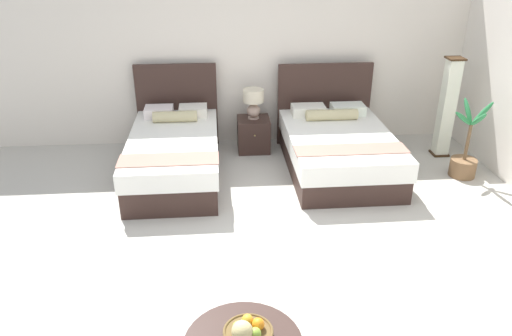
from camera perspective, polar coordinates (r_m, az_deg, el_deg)
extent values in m
cube|color=#BAB5AA|center=(5.18, 1.74, -9.12)|extent=(10.07, 9.57, 0.02)
cube|color=silver|center=(7.41, -0.67, 12.84)|extent=(10.07, 0.12, 2.60)
cube|color=#35231E|center=(6.59, -9.31, 0.32)|extent=(1.10, 2.13, 0.33)
cube|color=white|center=(6.47, -9.48, 2.56)|extent=(1.14, 2.17, 0.24)
cube|color=#35231E|center=(7.43, -9.04, 7.10)|extent=(1.17, 0.07, 1.24)
cube|color=white|center=(7.18, -11.10, 6.37)|extent=(0.39, 0.30, 0.14)
cube|color=white|center=(7.14, -7.25, 6.55)|extent=(0.39, 0.30, 0.14)
cylinder|color=#C8BC8B|center=(6.93, -9.30, 5.85)|extent=(0.60, 0.15, 0.15)
cube|color=#A37565|center=(5.78, -10.02, 0.98)|extent=(1.15, 0.37, 0.01)
cube|color=#35231E|center=(6.75, 9.38, 0.84)|extent=(1.32, 2.00, 0.30)
cube|color=white|center=(6.65, 9.55, 2.98)|extent=(1.36, 2.04, 0.25)
cube|color=#35231E|center=(7.52, 7.81, 7.32)|extent=(1.39, 0.07, 1.22)
cube|color=white|center=(7.19, 6.03, 6.63)|extent=(0.47, 0.30, 0.14)
cube|color=white|center=(7.32, 10.50, 6.68)|extent=(0.47, 0.30, 0.14)
cylinder|color=#C8BC8B|center=(7.02, 8.71, 6.06)|extent=(0.72, 0.15, 0.15)
cube|color=#A37565|center=(6.10, 10.85, 2.12)|extent=(1.37, 0.34, 0.01)
cube|color=#35231E|center=(7.28, -0.28, 3.89)|extent=(0.46, 0.45, 0.49)
sphere|color=tan|center=(7.04, -0.14, 3.74)|extent=(0.02, 0.02, 0.02)
cylinder|color=tan|center=(7.21, -0.30, 5.83)|extent=(0.16, 0.16, 0.02)
ellipsoid|color=tan|center=(7.18, -0.30, 6.62)|extent=(0.19, 0.19, 0.19)
cylinder|color=#99844C|center=(7.14, -0.30, 7.49)|extent=(0.02, 0.02, 0.04)
cylinder|color=beige|center=(7.11, -0.31, 8.33)|extent=(0.30, 0.30, 0.18)
cylinder|color=brown|center=(3.56, -0.91, -18.69)|extent=(0.33, 0.33, 0.07)
torus|color=brown|center=(3.54, -0.91, -18.28)|extent=(0.35, 0.35, 0.02)
sphere|color=#CFBD7C|center=(3.45, -1.60, -18.26)|extent=(0.14, 0.14, 0.14)
sphere|color=#89AD38|center=(3.47, -0.10, -18.50)|extent=(0.08, 0.08, 0.08)
sphere|color=orange|center=(3.53, 0.25, -17.52)|extent=(0.09, 0.09, 0.09)
sphere|color=gold|center=(3.57, -1.00, -17.06)|extent=(0.08, 0.08, 0.08)
sphere|color=#8EB43B|center=(3.53, -2.13, -17.73)|extent=(0.07, 0.07, 0.07)
cube|color=#362211|center=(7.69, 20.31, 1.60)|extent=(0.22, 0.22, 0.03)
cube|color=white|center=(7.46, 21.11, 6.48)|extent=(0.18, 0.18, 1.36)
cube|color=#362211|center=(7.28, 21.98, 11.62)|extent=(0.22, 0.22, 0.02)
cylinder|color=brown|center=(7.09, 22.67, 0.07)|extent=(0.34, 0.34, 0.24)
cylinder|color=brown|center=(6.95, 23.16, 2.73)|extent=(0.04, 0.04, 0.48)
ellipsoid|color=#2D7C46|center=(6.86, 24.58, 5.72)|extent=(0.26, 0.10, 0.35)
ellipsoid|color=#2D7C46|center=(6.91, 23.20, 6.03)|extent=(0.09, 0.27, 0.33)
ellipsoid|color=#2D7C46|center=(6.78, 22.75, 5.27)|extent=(0.29, 0.09, 0.24)
ellipsoid|color=#2D7C46|center=(6.71, 24.22, 5.09)|extent=(0.07, 0.34, 0.30)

